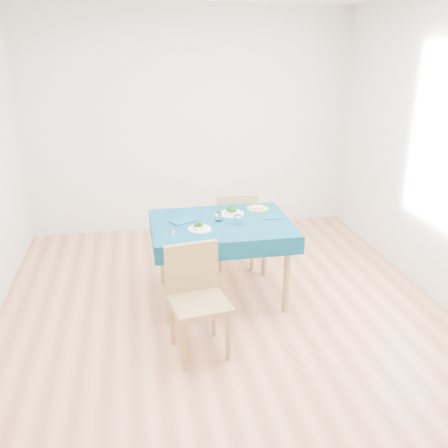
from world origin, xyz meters
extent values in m
cube|color=#AA6B47|center=(0.00, 0.00, -0.01)|extent=(4.00, 4.50, 0.02)
cube|color=silver|center=(0.00, 2.25, 1.35)|extent=(4.00, 0.02, 2.70)
cube|color=silver|center=(0.00, -2.25, 1.35)|extent=(4.00, 0.02, 2.70)
cube|color=silver|center=(2.00, 0.00, 1.35)|extent=(0.02, 4.50, 2.70)
cube|color=navy|center=(0.03, 0.29, 0.38)|extent=(1.25, 0.95, 0.76)
cube|color=#987547|center=(-0.30, -0.56, 0.53)|extent=(0.49, 0.53, 1.06)
cube|color=#987547|center=(0.28, 0.98, 0.52)|extent=(0.42, 0.46, 1.05)
cube|color=silver|center=(-0.42, 0.12, 0.76)|extent=(0.05, 0.16, 0.00)
cube|color=silver|center=(-0.13, 0.15, 0.76)|extent=(0.09, 0.22, 0.00)
cube|color=silver|center=(0.08, 0.47, 0.76)|extent=(0.07, 0.16, 0.00)
cube|color=silver|center=(0.44, 0.34, 0.76)|extent=(0.06, 0.20, 0.00)
cube|color=navy|center=(-0.31, 0.38, 0.76)|extent=(0.27, 0.24, 0.01)
cube|color=navy|center=(0.52, 0.33, 0.76)|extent=(0.18, 0.13, 0.01)
cylinder|color=white|center=(0.01, 0.34, 0.80)|extent=(0.06, 0.06, 0.08)
cylinder|color=white|center=(0.16, 0.21, 0.80)|extent=(0.07, 0.07, 0.09)
cylinder|color=#90C25F|center=(0.44, 0.59, 0.76)|extent=(0.22, 0.22, 0.01)
cube|color=beige|center=(0.44, 0.59, 0.78)|extent=(0.12, 0.12, 0.02)
camera|label=1|loc=(-0.72, -3.87, 2.32)|focal=40.00mm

